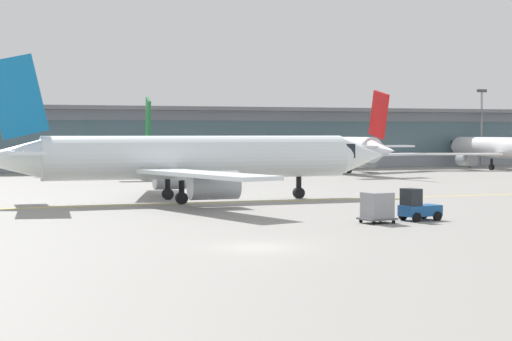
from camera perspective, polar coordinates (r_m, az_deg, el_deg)
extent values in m
plane|color=gray|center=(42.55, 0.14, -5.15)|extent=(400.00, 400.00, 0.00)
cube|color=yellow|center=(68.97, -3.42, -2.18)|extent=(110.00, 1.19, 0.01)
cube|color=#8C939E|center=(130.44, -12.79, 1.98)|extent=(192.41, 8.00, 9.00)
cube|color=slate|center=(126.38, -12.60, 2.17)|extent=(184.71, 0.16, 5.04)
cube|color=slate|center=(128.99, -12.74, 4.11)|extent=(200.11, 11.00, 0.60)
cylinder|color=silver|center=(114.37, -7.89, 1.24)|extent=(5.07, 21.82, 3.00)
cone|color=silver|center=(126.93, -8.42, 1.37)|extent=(3.19, 3.86, 2.85)
cube|color=black|center=(124.53, -8.33, 1.52)|extent=(2.59, 2.92, 1.05)
cone|color=silver|center=(101.21, -7.18, 1.07)|extent=(3.01, 5.03, 2.55)
cube|color=silver|center=(112.16, -11.71, 0.76)|extent=(12.55, 7.18, 0.25)
cylinder|color=#999EA3|center=(113.60, -10.48, 0.37)|extent=(2.15, 3.35, 1.86)
cube|color=silver|center=(113.62, -3.94, 0.83)|extent=(12.68, 5.04, 0.25)
cylinder|color=#999EA3|center=(114.59, -5.26, 0.42)|extent=(2.15, 3.35, 1.86)
cube|color=#19662D|center=(102.15, -7.25, 3.37)|extent=(0.71, 4.06, 5.66)
cube|color=silver|center=(102.30, -8.49, 1.33)|extent=(4.60, 2.54, 0.21)
cube|color=silver|center=(102.77, -6.04, 1.35)|extent=(4.60, 2.54, 0.21)
cylinder|color=black|center=(121.98, -8.22, 0.24)|extent=(0.39, 0.39, 1.59)
cylinder|color=black|center=(121.99, -8.21, 0.05)|extent=(0.56, 0.84, 0.80)
cylinder|color=black|center=(112.51, -8.83, 0.04)|extent=(0.39, 0.39, 1.59)
cylinder|color=black|center=(112.53, -8.82, -0.16)|extent=(0.56, 0.84, 0.80)
cylinder|color=black|center=(112.90, -6.77, 0.06)|extent=(0.39, 0.39, 1.59)
cylinder|color=black|center=(112.91, -6.77, -0.14)|extent=(0.56, 0.84, 0.80)
cylinder|color=silver|center=(120.47, 4.85, 1.48)|extent=(5.15, 24.22, 3.34)
cone|color=silver|center=(133.01, 2.02, 1.60)|extent=(3.46, 4.23, 3.17)
cube|color=black|center=(130.59, 2.51, 1.76)|extent=(2.82, 3.19, 1.17)
cone|color=silver|center=(107.73, 8.52, 1.34)|extent=(3.23, 5.54, 2.84)
cube|color=silver|center=(114.94, 1.55, 0.98)|extent=(14.10, 5.86, 0.27)
cylinder|color=#999EA3|center=(117.47, 2.47, 0.56)|extent=(2.32, 3.68, 2.06)
cube|color=silver|center=(123.06, 8.80, 1.06)|extent=(13.98, 7.73, 0.27)
cylinder|color=#999EA3|center=(122.92, 7.34, 0.63)|extent=(2.32, 3.68, 2.06)
cube|color=red|center=(108.64, 8.24, 3.73)|extent=(0.69, 4.51, 6.29)
cube|color=silver|center=(107.71, 7.00, 1.61)|extent=(5.07, 2.72, 0.24)
cube|color=silver|center=(110.26, 9.21, 1.62)|extent=(5.07, 2.72, 0.24)
cylinder|color=black|center=(128.03, 3.08, 0.41)|extent=(0.43, 0.43, 1.77)
cylinder|color=black|center=(128.05, 3.08, 0.21)|extent=(0.61, 0.92, 0.88)
cylinder|color=black|center=(117.76, 4.33, 0.22)|extent=(0.43, 0.43, 1.77)
cylinder|color=black|center=(117.78, 4.33, 0.00)|extent=(0.61, 0.92, 0.88)
cylinder|color=black|center=(119.91, 6.24, 0.25)|extent=(0.43, 0.43, 1.77)
cylinder|color=black|center=(119.93, 6.24, 0.04)|extent=(0.61, 0.92, 0.88)
cylinder|color=white|center=(136.45, 15.91, 1.48)|extent=(4.58, 23.50, 3.24)
cone|color=white|center=(148.24, 13.16, 1.59)|extent=(3.30, 4.06, 3.08)
cube|color=black|center=(145.97, 13.65, 1.73)|extent=(2.69, 3.06, 1.14)
cube|color=white|center=(130.66, 13.23, 1.08)|extent=(13.61, 7.30, 0.27)
cylinder|color=#999EA3|center=(133.23, 13.94, 0.71)|extent=(2.20, 3.54, 2.00)
cylinder|color=black|center=(143.55, 14.19, 0.56)|extent=(0.42, 0.42, 1.72)
cylinder|color=black|center=(143.57, 14.19, 0.39)|extent=(0.57, 0.89, 0.86)
cylinder|color=black|center=(133.75, 15.52, 0.40)|extent=(0.42, 0.42, 1.72)
cylinder|color=black|center=(133.76, 15.51, 0.22)|extent=(0.57, 0.89, 0.86)
cylinder|color=white|center=(70.69, -3.85, 0.90)|extent=(25.62, 3.75, 3.56)
cone|color=white|center=(76.03, 7.06, 1.01)|extent=(4.29, 3.41, 3.38)
cube|color=black|center=(74.80, 5.11, 1.33)|extent=(3.22, 2.80, 1.24)
cone|color=white|center=(68.23, -16.63, 0.74)|extent=(5.71, 3.07, 3.02)
cube|color=white|center=(79.06, -7.06, 0.36)|extent=(7.16, 15.00, 0.29)
cylinder|color=#999EA3|center=(76.61, -5.45, -0.45)|extent=(3.78, 2.22, 2.20)
cube|color=white|center=(61.41, -3.48, -0.26)|extent=(7.36, 14.99, 0.29)
cylinder|color=#999EA3|center=(64.71, -2.84, -0.99)|extent=(3.78, 2.22, 2.20)
cube|color=#1472B2|center=(68.31, -15.72, 4.79)|extent=(4.80, 0.41, 6.69)
cube|color=white|center=(70.91, -15.47, 1.25)|extent=(2.55, 5.25, 0.25)
cube|color=white|center=(65.70, -15.17, 1.15)|extent=(2.55, 5.25, 0.25)
cylinder|color=black|center=(73.70, 2.88, -1.14)|extent=(0.46, 0.46, 1.88)
cylinder|color=black|center=(73.73, 2.88, -1.51)|extent=(0.95, 0.58, 0.94)
cylinder|color=black|center=(72.63, -5.94, -1.21)|extent=(0.46, 0.46, 1.88)
cylinder|color=black|center=(72.66, -5.94, -1.58)|extent=(0.95, 0.58, 0.94)
cylinder|color=black|center=(67.97, -5.01, -1.46)|extent=(0.46, 0.46, 1.88)
cylinder|color=black|center=(68.00, -5.01, -1.86)|extent=(0.95, 0.58, 0.94)
cube|color=#194C8C|center=(56.22, 10.95, -2.65)|extent=(2.79, 1.81, 0.70)
cube|color=#1E2328|center=(55.68, 10.36, -1.76)|extent=(1.09, 1.37, 1.10)
cylinder|color=black|center=(57.33, 11.16, -2.90)|extent=(0.63, 0.32, 0.60)
cylinder|color=black|center=(56.26, 12.07, -3.01)|extent=(0.63, 0.32, 0.60)
cylinder|color=black|center=(56.27, 9.83, -2.99)|extent=(0.63, 0.32, 0.60)
cylinder|color=black|center=(55.18, 10.72, -3.11)|extent=(0.63, 0.32, 0.60)
cube|color=#595B60|center=(54.16, 8.13, -3.22)|extent=(2.33, 1.92, 0.12)
cube|color=gray|center=(54.08, 8.13, -2.31)|extent=(1.82, 1.74, 1.60)
cylinder|color=black|center=(55.18, 8.32, -3.29)|extent=(0.23, 0.13, 0.22)
cylinder|color=black|center=(54.07, 9.21, -3.41)|extent=(0.23, 0.13, 0.22)
cylinder|color=black|center=(54.31, 7.05, -3.37)|extent=(0.23, 0.13, 0.22)
cylinder|color=black|center=(53.18, 7.92, -3.51)|extent=(0.23, 0.13, 0.22)
cylinder|color=gray|center=(148.28, 14.87, 2.69)|extent=(0.36, 0.36, 12.45)
cube|color=#3F3F42|center=(148.44, 14.90, 5.19)|extent=(1.80, 0.30, 0.50)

